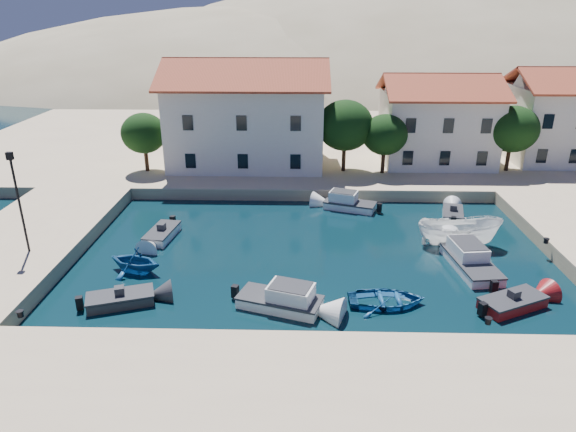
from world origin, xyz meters
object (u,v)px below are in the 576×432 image
at_px(building_mid, 437,118).
at_px(building_right, 561,114).
at_px(cabin_cruiser_south, 280,299).
at_px(boat_east, 457,245).
at_px(lamppost, 17,193).
at_px(cabin_cruiser_east, 471,262).
at_px(building_left, 247,111).
at_px(rowboat_south, 386,304).

height_order(building_mid, building_right, building_right).
relative_size(building_right, cabin_cruiser_south, 1.96).
height_order(cabin_cruiser_south, boat_east, cabin_cruiser_south).
xyz_separation_m(building_mid, cabin_cruiser_south, (-13.93, -25.39, -4.75)).
xyz_separation_m(lamppost, cabin_cruiser_east, (27.07, 0.31, -4.28)).
height_order(building_left, building_right, building_left).
distance_m(building_mid, cabin_cruiser_east, 21.36).
relative_size(building_left, rowboat_south, 3.56).
xyz_separation_m(building_mid, lamppost, (-29.50, -21.00, -0.47)).
distance_m(lamppost, cabin_cruiser_south, 16.73).
bearing_deg(building_mid, lamppost, -144.55).
height_order(building_left, cabin_cruiser_east, building_left).
bearing_deg(building_right, cabin_cruiser_south, -134.50).
height_order(lamppost, rowboat_south, lamppost).
bearing_deg(building_left, lamppost, -119.90).
bearing_deg(cabin_cruiser_east, building_left, 31.45).
relative_size(building_left, building_mid, 1.40).
distance_m(building_right, cabin_cruiser_east, 26.52).
distance_m(building_mid, cabin_cruiser_south, 29.34).
height_order(building_mid, boat_east, building_mid).
xyz_separation_m(rowboat_south, cabin_cruiser_east, (5.77, 4.24, 0.48)).
xyz_separation_m(building_left, rowboat_south, (9.80, -23.93, -5.94)).
bearing_deg(lamppost, rowboat_south, -10.46).
xyz_separation_m(building_mid, cabin_cruiser_east, (-2.43, -20.69, -4.75)).
bearing_deg(rowboat_south, building_left, 20.33).
height_order(building_left, cabin_cruiser_south, building_left).
distance_m(building_left, building_right, 30.07).
height_order(building_right, cabin_cruiser_south, building_right).
height_order(building_right, lamppost, building_right).
bearing_deg(rowboat_south, building_mid, -20.14).
relative_size(building_mid, cabin_cruiser_east, 1.98).
bearing_deg(building_left, cabin_cruiser_east, -51.66).
height_order(rowboat_south, boat_east, boat_east).
height_order(cabin_cruiser_south, rowboat_south, cabin_cruiser_south).
relative_size(building_left, cabin_cruiser_east, 2.77).
bearing_deg(building_right, lamppost, -152.07).
height_order(cabin_cruiser_east, boat_east, cabin_cruiser_east).
xyz_separation_m(rowboat_south, boat_east, (5.94, 7.63, 0.00)).
relative_size(building_right, rowboat_south, 2.29).
bearing_deg(cabin_cruiser_east, boat_east, -9.73).
xyz_separation_m(cabin_cruiser_east, boat_east, (0.17, 3.39, -0.48)).
bearing_deg(rowboat_south, cabin_cruiser_south, 92.64).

